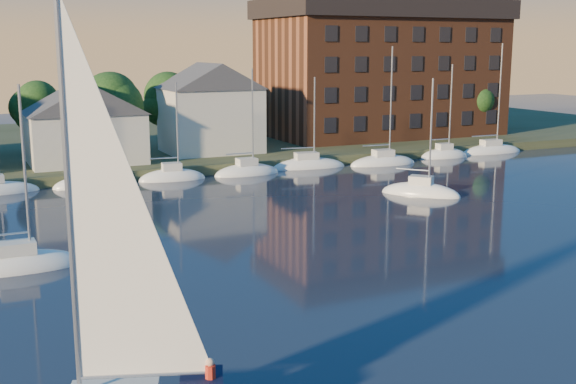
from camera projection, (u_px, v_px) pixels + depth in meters
shoreline_land at (110, 147)px, 91.66m from camera, size 160.00×50.00×2.00m
wooden_dock at (159, 176)px, 71.30m from camera, size 120.00×3.00×1.00m
clubhouse_centre at (85, 122)px, 72.18m from camera, size 11.55×8.40×8.08m
clubhouse_east at (210, 107)px, 79.68m from camera, size 10.50×8.40×9.80m
condo_block at (381, 68)px, 95.14m from camera, size 31.00×17.00×17.40m
tree_line at (147, 95)px, 80.46m from camera, size 93.40×5.40×8.90m
moored_fleet at (167, 180)px, 68.63m from camera, size 87.50×2.40×12.05m
drifting_sailboat_left at (18, 268)px, 41.31m from camera, size 7.45×2.46×11.63m
drifting_sailboat_right at (421, 194)px, 62.12m from camera, size 6.24×6.76×11.06m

